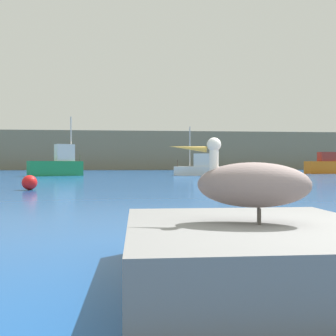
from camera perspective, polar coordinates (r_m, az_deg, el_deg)
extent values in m
cube|color=#7F755B|center=(84.10, -3.62, 2.53)|extent=(140.00, 16.32, 8.04)
cube|color=slate|center=(3.74, 12.99, -12.49)|extent=(2.41, 2.50, 0.56)
ellipsoid|color=gray|center=(3.65, 13.01, -2.55)|extent=(1.17, 0.77, 0.43)
cylinder|color=white|center=(3.65, 7.09, 0.72)|extent=(0.09, 0.09, 0.28)
sphere|color=white|center=(3.65, 7.09, 3.60)|extent=(0.14, 0.14, 0.14)
cone|color=gold|center=(3.68, 3.07, 3.12)|extent=(0.38, 0.16, 0.09)
cylinder|color=#4C4742|center=(3.59, 13.92, -7.29)|extent=(0.03, 0.03, 0.15)
cylinder|color=#4C4742|center=(3.76, 13.78, -6.93)|extent=(0.03, 0.03, 0.15)
cube|color=white|center=(37.53, 6.63, -0.47)|extent=(7.52, 4.41, 0.91)
cube|color=silver|center=(37.60, 5.81, 1.22)|extent=(2.63, 2.47, 1.30)
cylinder|color=#B2B2B2|center=(37.92, 3.38, 3.31)|extent=(0.12, 0.12, 4.06)
cylinder|color=#3F382D|center=(38.15, 1.47, 0.76)|extent=(0.10, 0.10, 0.70)
cube|color=orange|center=(48.84, 23.12, 0.07)|extent=(5.25, 2.07, 1.50)
cube|color=maroon|center=(48.94, 23.27, 1.61)|extent=(2.15, 1.29, 1.13)
cube|color=#1E8C4C|center=(37.97, -16.93, -0.07)|extent=(5.24, 3.67, 1.45)
cube|color=silver|center=(38.24, -15.65, 2.28)|extent=(2.09, 1.86, 1.67)
cylinder|color=#B2B2B2|center=(38.51, -14.72, 4.36)|extent=(0.12, 0.12, 4.47)
cylinder|color=#3F382D|center=(38.72, -13.41, 1.54)|extent=(0.10, 0.10, 0.70)
sphere|color=red|center=(17.31, -20.55, -2.11)|extent=(0.65, 0.65, 0.65)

